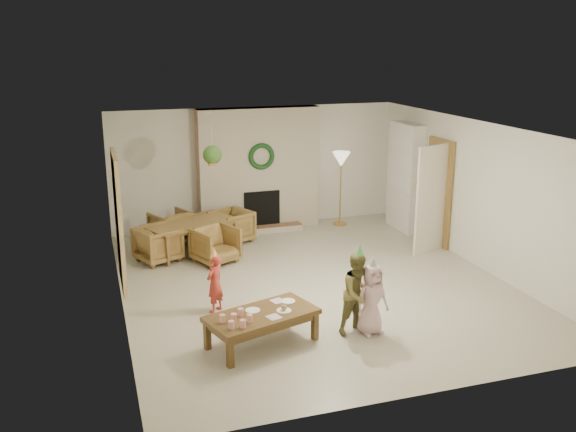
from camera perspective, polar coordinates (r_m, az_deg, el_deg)
name	(u,v)px	position (r m, az deg, el deg)	size (l,w,h in m)	color
floor	(313,283)	(10.23, 2.30, -6.11)	(7.00, 7.00, 0.00)	#B7B29E
ceiling	(315,129)	(9.59, 2.46, 7.90)	(7.00, 7.00, 0.00)	white
wall_back	(256,167)	(13.09, -2.91, 4.46)	(7.00, 7.00, 0.00)	silver
wall_front	(428,291)	(6.83, 12.59, -6.64)	(7.00, 7.00, 0.00)	silver
wall_left	(117,225)	(9.27, -15.31, -0.83)	(7.00, 7.00, 0.00)	silver
wall_right	(479,195)	(11.20, 16.95, 1.86)	(7.00, 7.00, 0.00)	silver
fireplace_mass	(259,169)	(12.90, -2.68, 4.29)	(2.50, 0.40, 2.50)	#5C1F18
fireplace_hearth	(264,229)	(12.87, -2.20, -1.20)	(1.60, 0.30, 0.12)	brown
fireplace_firebox	(261,209)	(12.92, -2.43, 0.66)	(0.75, 0.12, 0.75)	black
fireplace_wreath	(262,156)	(12.63, -2.42, 5.43)	(0.54, 0.54, 0.10)	#163C1C
floor_lamp_base	(340,223)	(13.46, 4.73, -0.67)	(0.29, 0.29, 0.03)	gold
floor_lamp_post	(340,191)	(13.28, 4.80, 2.28)	(0.03, 0.03, 1.41)	gold
floor_lamp_shade	(341,159)	(13.13, 4.86, 5.15)	(0.37, 0.37, 0.31)	beige
bookshelf_carcass	(406,177)	(13.06, 10.65, 3.51)	(0.30, 1.00, 2.20)	white
bookshelf_shelf_a	(403,208)	(13.20, 10.43, 0.75)	(0.30, 0.92, 0.03)	white
bookshelf_shelf_b	(404,189)	(13.11, 10.51, 2.44)	(0.30, 0.92, 0.03)	white
bookshelf_shelf_c	(405,170)	(13.02, 10.60, 4.15)	(0.30, 0.92, 0.03)	white
bookshelf_shelf_d	(406,150)	(12.95, 10.69, 5.88)	(0.30, 0.92, 0.03)	white
books_row_lower	(406,203)	(13.03, 10.69, 1.17)	(0.20, 0.40, 0.24)	maroon
books_row_mid	(402,182)	(13.11, 10.36, 3.07)	(0.20, 0.44, 0.24)	#274391
books_row_upper	(407,165)	(12.90, 10.76, 4.62)	(0.20, 0.36, 0.22)	gold
door_frame	(439,192)	(12.21, 13.55, 2.10)	(0.05, 0.86, 2.04)	olive
door_leaf	(431,200)	(11.71, 12.91, 1.47)	(0.05, 0.80, 2.00)	beige
curtain_panel	(119,221)	(9.47, -15.13, -0.48)	(0.06, 1.20, 2.00)	beige
dining_table	(193,237)	(11.70, -8.68, -1.94)	(1.65, 0.92, 0.58)	olive
dining_chair_near	(216,245)	(11.12, -6.61, -2.64)	(0.68, 0.70, 0.64)	olive
dining_chair_far	(171,227)	(12.28, -10.57, -1.04)	(0.68, 0.70, 0.64)	olive
dining_chair_left	(158,244)	(11.33, -11.72, -2.52)	(0.68, 0.70, 0.64)	olive
dining_chair_right	(232,226)	(12.19, -5.16, -0.95)	(0.68, 0.70, 0.64)	olive
hanging_plant_cord	(212,141)	(10.73, -6.95, 6.74)	(0.01, 0.01, 0.70)	tan
hanging_plant_pot	(212,162)	(10.79, -6.89, 4.91)	(0.16, 0.16, 0.12)	#A15D33
hanging_plant_foliage	(212,155)	(10.76, -6.91, 5.54)	(0.32, 0.32, 0.32)	#264C19
coffee_table_top	(262,315)	(8.13, -2.40, -9.01)	(1.41, 0.71, 0.07)	brown
coffee_table_apron	(262,321)	(8.17, -2.40, -9.50)	(1.30, 0.60, 0.09)	brown
coffee_leg_fl	(230,353)	(7.71, -5.28, -12.34)	(0.08, 0.08, 0.37)	brown
coffee_leg_fr	(315,326)	(8.35, 2.46, -9.98)	(0.08, 0.08, 0.37)	brown
coffee_leg_bl	(207,336)	(8.16, -7.36, -10.73)	(0.08, 0.08, 0.37)	brown
coffee_leg_br	(289,311)	(8.77, 0.13, -8.65)	(0.08, 0.08, 0.37)	brown
cup_a	(231,325)	(7.72, -5.18, -9.82)	(0.08, 0.08, 0.10)	white
cup_b	(222,318)	(7.89, -5.98, -9.25)	(0.08, 0.08, 0.10)	white
cup_c	(243,324)	(7.73, -4.12, -9.74)	(0.08, 0.08, 0.10)	white
cup_d	(234,317)	(7.90, -4.96, -9.18)	(0.08, 0.08, 0.10)	white
cup_e	(250,318)	(7.87, -3.50, -9.25)	(0.08, 0.08, 0.10)	white
cup_f	(241,312)	(8.04, -4.33, -8.71)	(0.08, 0.08, 0.10)	white
plate_a	(253,310)	(8.19, -3.23, -8.55)	(0.20, 0.20, 0.01)	white
plate_b	(284,310)	(8.17, -0.37, -8.58)	(0.20, 0.20, 0.01)	white
plate_c	(288,301)	(8.45, -0.01, -7.74)	(0.20, 0.20, 0.01)	white
food_scoop	(284,307)	(8.16, -0.37, -8.31)	(0.08, 0.08, 0.08)	tan
napkin_left	(274,317)	(8.00, -1.30, -9.17)	(0.16, 0.16, 0.01)	#E2A7BE
napkin_right	(278,301)	(8.46, -0.96, -7.72)	(0.16, 0.16, 0.01)	#E2A7BE
child_red	(215,283)	(9.10, -6.67, -6.10)	(0.32, 0.21, 0.87)	#AF3025
party_hat_red	(214,252)	(8.94, -6.77, -3.28)	(0.12, 0.12, 0.17)	#E6EF4F
child_plaid	(359,293)	(8.44, 6.44, -6.99)	(0.54, 0.42, 1.12)	#945928
party_hat_plaid	(360,251)	(8.23, 6.57, -3.14)	(0.13, 0.13, 0.18)	#48A84F
child_pink	(372,299)	(8.46, 7.63, -7.51)	(0.47, 0.31, 0.97)	beige
party_hat_pink	(373,262)	(8.27, 7.76, -4.17)	(0.13, 0.13, 0.17)	#B4B4BB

